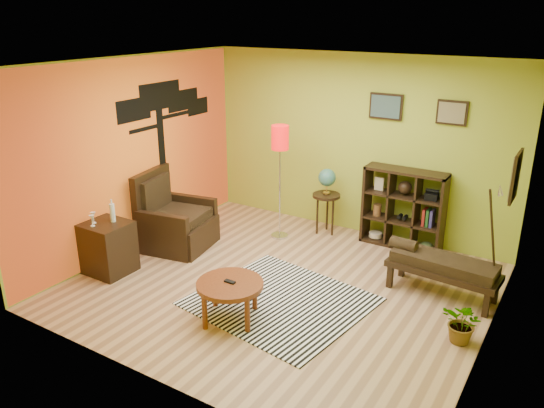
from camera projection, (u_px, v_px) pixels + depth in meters
The scene contains 11 objects.
ground at pixel (281, 285), 6.90m from camera, with size 5.00×5.00×0.00m, color tan.
room_shell at pixel (276, 150), 6.34m from camera, with size 5.04×4.54×2.82m.
zebra_rug at pixel (280, 301), 6.51m from camera, with size 1.95×1.79×0.01m, color white.
coffee_table at pixel (230, 288), 6.02m from camera, with size 0.77×0.77×0.49m.
armchair at pixel (174, 224), 7.97m from camera, with size 1.09×1.09×1.15m.
side_cabinet at pixel (108, 247), 7.16m from camera, with size 0.60×0.55×1.03m.
floor_lamp at pixel (280, 148), 7.90m from camera, with size 0.27×0.27×1.78m.
globe_table at pixel (327, 185), 8.27m from camera, with size 0.44×0.44×1.07m.
cube_shelf at pixel (404, 209), 7.86m from camera, with size 1.20×0.35×1.20m.
bench at pixel (440, 265), 6.56m from camera, with size 1.40×0.58×0.63m.
potted_plant at pixel (463, 327), 5.66m from camera, with size 0.43×0.47×0.37m, color #26661E.
Camera 1 is at (3.13, -5.26, 3.37)m, focal length 35.00 mm.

